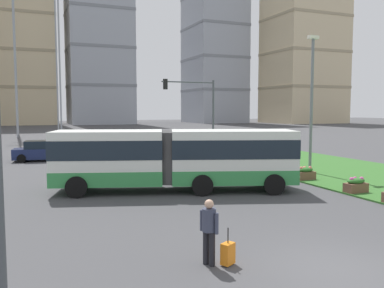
{
  "coord_description": "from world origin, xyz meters",
  "views": [
    {
      "loc": [
        -7.17,
        -7.77,
        4.08
      ],
      "look_at": [
        0.9,
        11.88,
        2.2
      ],
      "focal_mm": 37.79,
      "sensor_mm": 36.0,
      "label": 1
    }
  ],
  "objects_px": {
    "articulated_bus": "(175,158)",
    "traffic_light_near_left": "(93,87)",
    "flower_planter_2": "(356,185)",
    "apartment_tower_centre": "(99,51)",
    "car_navy_sedan": "(43,151)",
    "streetlight_median": "(312,98)",
    "flower_planter_3": "(305,173)",
    "pedestrian_crossing": "(209,227)",
    "apartment_tower_eastcentre": "(214,45)",
    "apartment_tower_east": "(304,55)",
    "traffic_light_far_right": "(197,105)",
    "apartment_tower_westcentre": "(10,19)",
    "rolling_suitcase": "(228,253)"
  },
  "relations": [
    {
      "from": "articulated_bus",
      "to": "flower_planter_3",
      "type": "distance_m",
      "value": 7.86
    },
    {
      "from": "articulated_bus",
      "to": "apartment_tower_eastcentre",
      "type": "height_order",
      "value": "apartment_tower_eastcentre"
    },
    {
      "from": "articulated_bus",
      "to": "pedestrian_crossing",
      "type": "bearing_deg",
      "value": -104.73
    },
    {
      "from": "flower_planter_3",
      "to": "apartment_tower_east",
      "type": "distance_m",
      "value": 96.76
    },
    {
      "from": "traffic_light_near_left",
      "to": "apartment_tower_westcentre",
      "type": "bearing_deg",
      "value": 91.98
    },
    {
      "from": "articulated_bus",
      "to": "apartment_tower_centre",
      "type": "distance_m",
      "value": 91.86
    },
    {
      "from": "flower_planter_3",
      "to": "traffic_light_far_right",
      "type": "distance_m",
      "value": 12.14
    },
    {
      "from": "rolling_suitcase",
      "to": "apartment_tower_westcentre",
      "type": "relative_size",
      "value": 0.02
    },
    {
      "from": "flower_planter_3",
      "to": "apartment_tower_east",
      "type": "xyz_separation_m",
      "value": [
        57.76,
        75.38,
        18.53
      ]
    },
    {
      "from": "traffic_light_far_right",
      "to": "apartment_tower_westcentre",
      "type": "bearing_deg",
      "value": 100.6
    },
    {
      "from": "traffic_light_near_left",
      "to": "apartment_tower_east",
      "type": "distance_m",
      "value": 115.14
    },
    {
      "from": "traffic_light_far_right",
      "to": "streetlight_median",
      "type": "distance_m",
      "value": 10.08
    },
    {
      "from": "flower_planter_2",
      "to": "traffic_light_near_left",
      "type": "bearing_deg",
      "value": -144.35
    },
    {
      "from": "flower_planter_2",
      "to": "streetlight_median",
      "type": "bearing_deg",
      "value": 71.78
    },
    {
      "from": "pedestrian_crossing",
      "to": "apartment_tower_east",
      "type": "relative_size",
      "value": 0.05
    },
    {
      "from": "flower_planter_2",
      "to": "pedestrian_crossing",
      "type": "bearing_deg",
      "value": -152.34
    },
    {
      "from": "pedestrian_crossing",
      "to": "rolling_suitcase",
      "type": "bearing_deg",
      "value": -23.96
    },
    {
      "from": "articulated_bus",
      "to": "flower_planter_3",
      "type": "height_order",
      "value": "articulated_bus"
    },
    {
      "from": "flower_planter_2",
      "to": "apartment_tower_centre",
      "type": "bearing_deg",
      "value": 87.72
    },
    {
      "from": "pedestrian_crossing",
      "to": "streetlight_median",
      "type": "bearing_deg",
      "value": 42.59
    },
    {
      "from": "pedestrian_crossing",
      "to": "flower_planter_3",
      "type": "relative_size",
      "value": 1.58
    },
    {
      "from": "rolling_suitcase",
      "to": "car_navy_sedan",
      "type": "bearing_deg",
      "value": 98.47
    },
    {
      "from": "pedestrian_crossing",
      "to": "traffic_light_near_left",
      "type": "distance_m",
      "value": 6.65
    },
    {
      "from": "rolling_suitcase",
      "to": "apartment_tower_centre",
      "type": "relative_size",
      "value": 0.03
    },
    {
      "from": "rolling_suitcase",
      "to": "apartment_tower_east",
      "type": "relative_size",
      "value": 0.03
    },
    {
      "from": "rolling_suitcase",
      "to": "pedestrian_crossing",
      "type": "bearing_deg",
      "value": 156.04
    },
    {
      "from": "flower_planter_2",
      "to": "apartment_tower_east",
      "type": "distance_m",
      "value": 99.74
    },
    {
      "from": "traffic_light_far_right",
      "to": "apartment_tower_westcentre",
      "type": "height_order",
      "value": "apartment_tower_westcentre"
    },
    {
      "from": "articulated_bus",
      "to": "flower_planter_3",
      "type": "bearing_deg",
      "value": -0.91
    },
    {
      "from": "articulated_bus",
      "to": "apartment_tower_centre",
      "type": "height_order",
      "value": "apartment_tower_centre"
    },
    {
      "from": "car_navy_sedan",
      "to": "apartment_tower_centre",
      "type": "distance_m",
      "value": 78.72
    },
    {
      "from": "apartment_tower_westcentre",
      "to": "car_navy_sedan",
      "type": "bearing_deg",
      "value": -87.03
    },
    {
      "from": "rolling_suitcase",
      "to": "flower_planter_2",
      "type": "relative_size",
      "value": 0.88
    },
    {
      "from": "pedestrian_crossing",
      "to": "streetlight_median",
      "type": "relative_size",
      "value": 0.2
    },
    {
      "from": "car_navy_sedan",
      "to": "streetlight_median",
      "type": "bearing_deg",
      "value": -40.36
    },
    {
      "from": "articulated_bus",
      "to": "traffic_light_near_left",
      "type": "xyz_separation_m",
      "value": [
        -6.0,
        -13.78,
        2.67
      ]
    },
    {
      "from": "flower_planter_3",
      "to": "articulated_bus",
      "type": "bearing_deg",
      "value": 179.09
    },
    {
      "from": "traffic_light_far_right",
      "to": "apartment_tower_centre",
      "type": "xyz_separation_m",
      "value": [
        5.54,
        78.27,
        14.6
      ]
    },
    {
      "from": "apartment_tower_eastcentre",
      "to": "apartment_tower_centre",
      "type": "bearing_deg",
      "value": 177.03
    },
    {
      "from": "articulated_bus",
      "to": "apartment_tower_centre",
      "type": "xyz_separation_m",
      "value": [
        11.47,
        89.48,
        17.31
      ]
    },
    {
      "from": "car_navy_sedan",
      "to": "traffic_light_far_right",
      "type": "height_order",
      "value": "traffic_light_far_right"
    },
    {
      "from": "articulated_bus",
      "to": "apartment_tower_east",
      "type": "xyz_separation_m",
      "value": [
        65.52,
        75.26,
        17.3
      ]
    },
    {
      "from": "articulated_bus",
      "to": "car_navy_sedan",
      "type": "xyz_separation_m",
      "value": [
        -5.6,
        14.83,
        -0.9
      ]
    },
    {
      "from": "articulated_bus",
      "to": "apartment_tower_westcentre",
      "type": "distance_m",
      "value": 98.69
    },
    {
      "from": "flower_planter_3",
      "to": "apartment_tower_westcentre",
      "type": "relative_size",
      "value": 0.02
    },
    {
      "from": "car_navy_sedan",
      "to": "streetlight_median",
      "type": "relative_size",
      "value": 0.54
    },
    {
      "from": "traffic_light_near_left",
      "to": "apartment_tower_eastcentre",
      "type": "bearing_deg",
      "value": 63.88
    },
    {
      "from": "flower_planter_2",
      "to": "apartment_tower_eastcentre",
      "type": "bearing_deg",
      "value": 68.54
    },
    {
      "from": "articulated_bus",
      "to": "car_navy_sedan",
      "type": "height_order",
      "value": "articulated_bus"
    },
    {
      "from": "streetlight_median",
      "to": "apartment_tower_eastcentre",
      "type": "distance_m",
      "value": 94.12
    }
  ]
}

